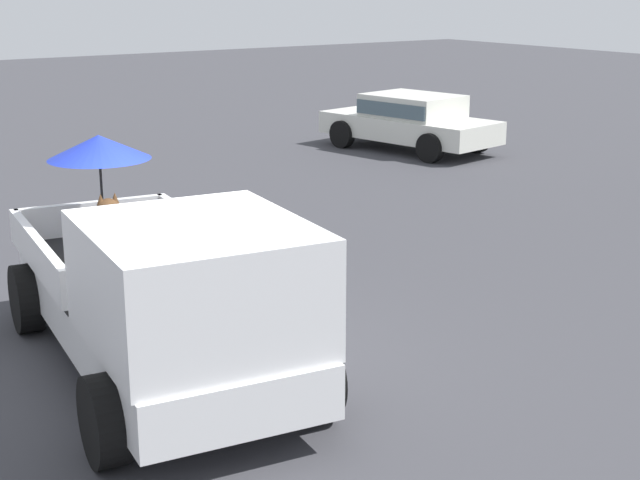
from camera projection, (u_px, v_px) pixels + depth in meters
ground_plane at (156, 369)px, 9.88m from camera, size 80.00×80.00×0.00m
pickup_truck_main at (164, 293)px, 9.27m from camera, size 5.25×2.78×2.23m
parked_sedan_near at (410, 119)px, 22.22m from camera, size 4.55×2.56×1.33m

